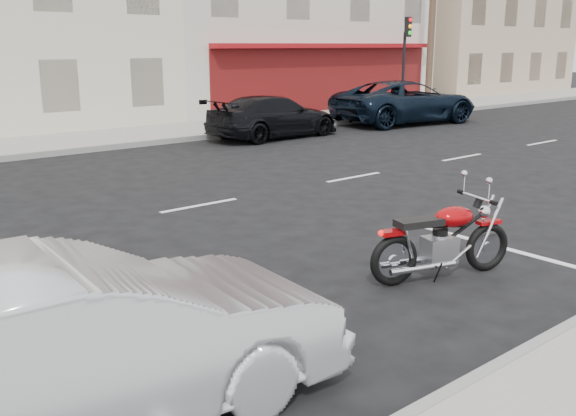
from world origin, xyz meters
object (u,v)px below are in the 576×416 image
suv_far (405,102)px  sedan_silver (74,347)px  motorcycle (489,236)px  car_far (273,117)px  fire_hydrant (376,102)px  traffic_light (405,52)px

suv_far → sedan_silver: bearing=131.0°
motorcycle → car_far: (5.51, 11.32, 0.19)m
motorcycle → suv_far: size_ratio=0.35×
fire_hydrant → motorcycle: size_ratio=0.37×
fire_hydrant → motorcycle: 18.98m
sedan_silver → suv_far: (17.09, 11.22, 0.09)m
traffic_light → fire_hydrant: 2.53m
motorcycle → sedan_silver: (-5.48, -0.08, 0.23)m
traffic_light → suv_far: size_ratio=0.67×
car_far → sedan_silver: bearing=133.2°
suv_far → car_far: suv_far is taller
fire_hydrant → car_far: car_far is taller
suv_far → car_far: size_ratio=1.25×
traffic_light → fire_hydrant: (-1.50, 0.17, -2.03)m
fire_hydrant → sedan_silver: sedan_silver is taller
fire_hydrant → motorcycle: motorcycle is taller
motorcycle → car_far: 12.59m
motorcycle → sedan_silver: 5.48m
sedan_silver → traffic_light: bearing=-51.4°
fire_hydrant → sedan_silver: 23.13m
motorcycle → fire_hydrant: bearing=64.3°
fire_hydrant → suv_far: size_ratio=0.13×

